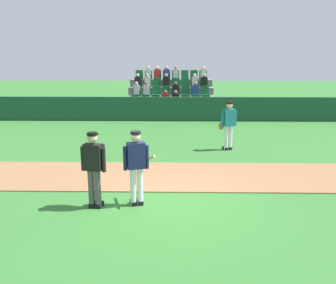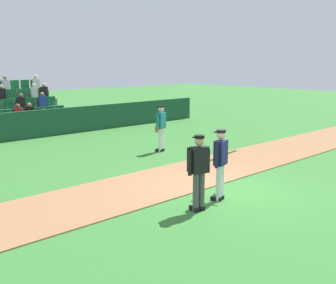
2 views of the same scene
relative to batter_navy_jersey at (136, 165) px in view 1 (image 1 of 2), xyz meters
The scene contains 7 objects.
ground_plane 1.18m from the batter_navy_jersey, 24.99° to the left, with size 80.00×80.00×0.00m, color #33702D.
infield_dirt_path 2.39m from the batter_navy_jersey, 73.79° to the left, with size 28.00×2.62×0.03m, color #936642.
dugout_fence 11.24m from the batter_navy_jersey, 86.87° to the left, with size 20.00×0.16×1.25m, color #19472D.
stadium_bleachers 13.55m from the batter_navy_jersey, 87.44° to the left, with size 5.00×3.80×2.70m.
batter_navy_jersey is the anchor object (origin of this frame).
umpire_home_plate 0.95m from the batter_navy_jersey, behind, with size 0.58×0.36×1.76m.
runner_teal_jersey 5.90m from the batter_navy_jersey, 61.73° to the left, with size 0.67×0.39×1.76m.
Camera 1 is at (0.27, -8.48, 3.45)m, focal length 40.28 mm.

